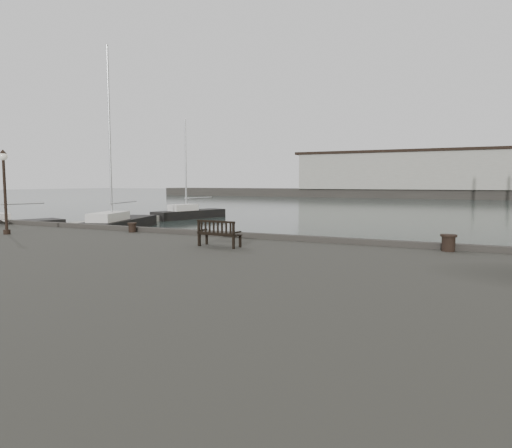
{
  "coord_description": "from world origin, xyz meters",
  "views": [
    {
      "loc": [
        6.83,
        -14.52,
        3.53
      ],
      "look_at": [
        0.08,
        -0.5,
        2.1
      ],
      "focal_mm": 32.0,
      "sensor_mm": 36.0,
      "label": 1
    }
  ],
  "objects_px": {
    "bench": "(219,239)",
    "yacht_c": "(115,227)",
    "bollard_right": "(448,243)",
    "bollard_left": "(132,227)",
    "lamp_post": "(4,180)",
    "yacht_d": "(190,216)"
  },
  "relations": [
    {
      "from": "bench",
      "to": "yacht_c",
      "type": "distance_m",
      "value": 21.55
    },
    {
      "from": "bench",
      "to": "bollard_right",
      "type": "distance_m",
      "value": 6.69
    },
    {
      "from": "bench",
      "to": "bollard_right",
      "type": "relative_size",
      "value": 2.91
    },
    {
      "from": "bollard_left",
      "to": "lamp_post",
      "type": "height_order",
      "value": "lamp_post"
    },
    {
      "from": "bollard_left",
      "to": "lamp_post",
      "type": "bearing_deg",
      "value": -145.24
    },
    {
      "from": "bollard_right",
      "to": "yacht_c",
      "type": "relative_size",
      "value": 0.04
    },
    {
      "from": "bollard_right",
      "to": "yacht_d",
      "type": "height_order",
      "value": "yacht_d"
    },
    {
      "from": "bollard_left",
      "to": "yacht_c",
      "type": "xyz_separation_m",
      "value": [
        -11.54,
        11.47,
        -1.5
      ]
    },
    {
      "from": "bench",
      "to": "bollard_left",
      "type": "distance_m",
      "value": 5.56
    },
    {
      "from": "yacht_d",
      "to": "yacht_c",
      "type": "bearing_deg",
      "value": -67.35
    },
    {
      "from": "bench",
      "to": "lamp_post",
      "type": "height_order",
      "value": "lamp_post"
    },
    {
      "from": "bench",
      "to": "bollard_right",
      "type": "height_order",
      "value": "bench"
    },
    {
      "from": "bollard_right",
      "to": "bench",
      "type": "bearing_deg",
      "value": -162.15
    },
    {
      "from": "bollard_right",
      "to": "lamp_post",
      "type": "relative_size",
      "value": 0.15
    },
    {
      "from": "lamp_post",
      "to": "yacht_c",
      "type": "height_order",
      "value": "yacht_c"
    },
    {
      "from": "lamp_post",
      "to": "yacht_c",
      "type": "xyz_separation_m",
      "value": [
        -7.74,
        14.11,
        -3.36
      ]
    },
    {
      "from": "bollard_right",
      "to": "yacht_c",
      "type": "bearing_deg",
      "value": 153.57
    },
    {
      "from": "bench",
      "to": "yacht_d",
      "type": "bearing_deg",
      "value": 129.99
    },
    {
      "from": "bollard_left",
      "to": "bollard_right",
      "type": "height_order",
      "value": "bollard_right"
    },
    {
      "from": "bollard_right",
      "to": "bollard_left",
      "type": "bearing_deg",
      "value": 180.0
    },
    {
      "from": "bench",
      "to": "yacht_c",
      "type": "relative_size",
      "value": 0.1
    },
    {
      "from": "yacht_c",
      "to": "bollard_right",
      "type": "bearing_deg",
      "value": -43.82
    }
  ]
}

